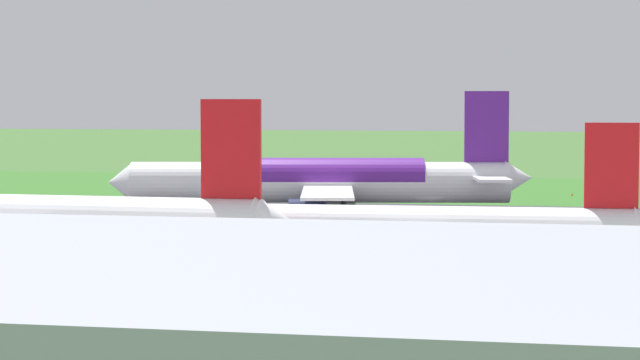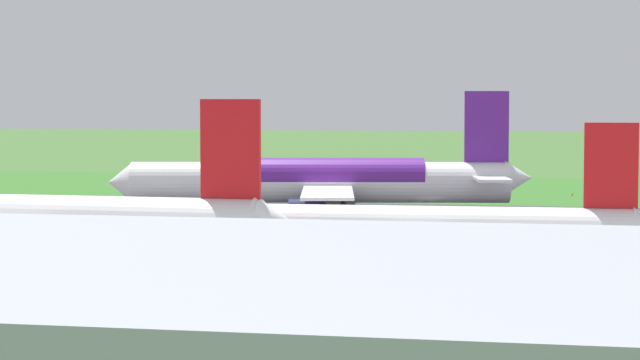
# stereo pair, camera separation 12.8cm
# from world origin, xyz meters

# --- Properties ---
(ground_plane) EXTENTS (800.00, 800.00, 0.00)m
(ground_plane) POSITION_xyz_m (0.00, 0.00, 0.00)
(ground_plane) COLOR #3D662D
(runway_asphalt) EXTENTS (600.00, 37.08, 0.06)m
(runway_asphalt) POSITION_xyz_m (0.00, 0.00, 0.03)
(runway_asphalt) COLOR #38383D
(runway_asphalt) RESTS_ON ground
(apron_concrete) EXTENTS (440.00, 110.00, 0.05)m
(apron_concrete) POSITION_xyz_m (0.00, 52.36, 0.03)
(apron_concrete) COLOR gray
(apron_concrete) RESTS_ON ground
(grass_verge_foreground) EXTENTS (600.00, 80.00, 0.04)m
(grass_verge_foreground) POSITION_xyz_m (0.00, -40.28, 0.02)
(grass_verge_foreground) COLOR #346B27
(grass_verge_foreground) RESTS_ON ground
(airliner_main) EXTENTS (53.86, 44.34, 15.88)m
(airliner_main) POSITION_xyz_m (13.63, -0.07, 4.35)
(airliner_main) COLOR white
(airliner_main) RESTS_ON ground
(airliner_parked_mid) EXTENTS (44.11, 36.06, 12.88)m
(airliner_parked_mid) POSITION_xyz_m (-3.96, 47.70, 3.52)
(airliner_parked_mid) COLOR white
(airliner_parked_mid) RESTS_ON ground
(airliner_parked_far) EXTENTS (50.96, 41.63, 14.89)m
(airliner_parked_far) POSITION_xyz_m (30.51, 52.97, 4.07)
(airliner_parked_far) COLOR white
(airliner_parked_far) RESTS_ON ground
(service_truck_baggage) EXTENTS (4.29, 6.22, 2.65)m
(service_truck_baggage) POSITION_xyz_m (41.59, 32.49, 1.40)
(service_truck_baggage) COLOR gold
(service_truck_baggage) RESTS_ON ground
(no_stopping_sign) EXTENTS (0.60, 0.10, 2.83)m
(no_stopping_sign) POSITION_xyz_m (-24.67, -44.69, 1.67)
(no_stopping_sign) COLOR slate
(no_stopping_sign) RESTS_ON ground
(traffic_cone_orange) EXTENTS (0.40, 0.40, 0.55)m
(traffic_cone_orange) POSITION_xyz_m (-17.38, -38.14, 0.28)
(traffic_cone_orange) COLOR orange
(traffic_cone_orange) RESTS_ON ground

